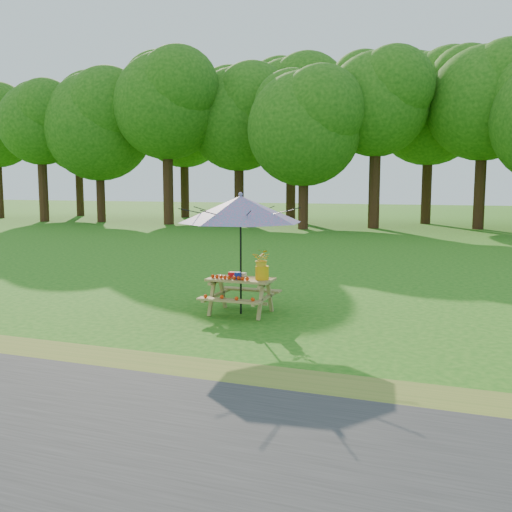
% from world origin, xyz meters
% --- Properties ---
extents(ground, '(120.00, 120.00, 0.00)m').
position_xyz_m(ground, '(0.00, 0.00, 0.00)').
color(ground, '#1E6513').
rests_on(ground, ground).
extents(treeline, '(60.00, 12.00, 16.00)m').
position_xyz_m(treeline, '(0.00, 22.00, 8.00)').
color(treeline, '#17500D').
rests_on(treeline, ground).
extents(picnic_table, '(1.20, 1.32, 0.67)m').
position_xyz_m(picnic_table, '(2.54, 0.54, 0.33)').
color(picnic_table, '#AA8D4C').
rests_on(picnic_table, ground).
extents(patio_umbrella, '(2.79, 2.79, 2.26)m').
position_xyz_m(patio_umbrella, '(2.54, 0.54, 1.95)').
color(patio_umbrella, black).
rests_on(patio_umbrella, ground).
extents(produce_bins, '(0.30, 0.45, 0.13)m').
position_xyz_m(produce_bins, '(2.46, 0.56, 0.72)').
color(produce_bins, red).
rests_on(produce_bins, picnic_table).
extents(tomatoes_row, '(0.77, 0.13, 0.07)m').
position_xyz_m(tomatoes_row, '(2.39, 0.36, 0.71)').
color(tomatoes_row, '#ED3608').
rests_on(tomatoes_row, picnic_table).
extents(flower_bucket, '(0.34, 0.30, 0.56)m').
position_xyz_m(flower_bucket, '(2.96, 0.55, 0.97)').
color(flower_bucket, '#FFB50D').
rests_on(flower_bucket, picnic_table).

